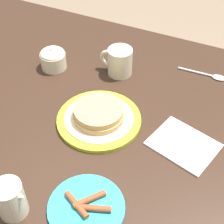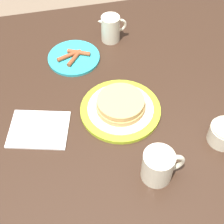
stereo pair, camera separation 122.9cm
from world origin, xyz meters
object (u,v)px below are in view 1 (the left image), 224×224
creamer_pitcher (10,199)px  spoon (210,76)px  pancake_plate (99,116)px  side_plate_bacon (86,207)px  napkin (183,145)px  sugar_bowl (53,58)px  coffee_mug (119,61)px

creamer_pitcher → spoon: (-0.28, -0.67, -0.05)m
pancake_plate → side_plate_bacon: 0.28m
side_plate_bacon → napkin: size_ratio=0.90×
sugar_bowl → napkin: 0.51m
pancake_plate → sugar_bowl: bearing=-32.9°
side_plate_bacon → spoon: 0.61m
sugar_bowl → napkin: (-0.49, 0.15, -0.03)m
side_plate_bacon → napkin: bearing=-117.6°
spoon → sugar_bowl: bearing=19.7°
pancake_plate → napkin: pancake_plate is taller
side_plate_bacon → pancake_plate: bearing=-69.1°
spoon → side_plate_bacon: bearing=77.0°
napkin → spoon: (0.01, -0.32, 0.00)m
coffee_mug → side_plate_bacon: bearing=106.1°
side_plate_bacon → creamer_pitcher: 0.17m
napkin → spoon: 0.32m
sugar_bowl → spoon: bearing=-160.3°
pancake_plate → side_plate_bacon: (-0.10, 0.26, -0.01)m
pancake_plate → spoon: (-0.24, -0.34, -0.02)m
side_plate_bacon → spoon: (-0.14, -0.59, -0.00)m
napkin → creamer_pitcher: bearing=50.4°
coffee_mug → creamer_pitcher: creamer_pitcher is taller
coffee_mug → spoon: size_ratio=0.70×
napkin → pancake_plate: bearing=3.7°
pancake_plate → creamer_pitcher: bearing=82.3°
side_plate_bacon → napkin: 0.31m
pancake_plate → sugar_bowl: 0.30m
coffee_mug → creamer_pitcher: size_ratio=1.04×
creamer_pitcher → napkin: (-0.29, -0.35, -0.05)m
spoon → pancake_plate: bearing=54.9°
pancake_plate → sugar_bowl: sugar_bowl is taller
sugar_bowl → spoon: (-0.49, -0.17, -0.03)m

